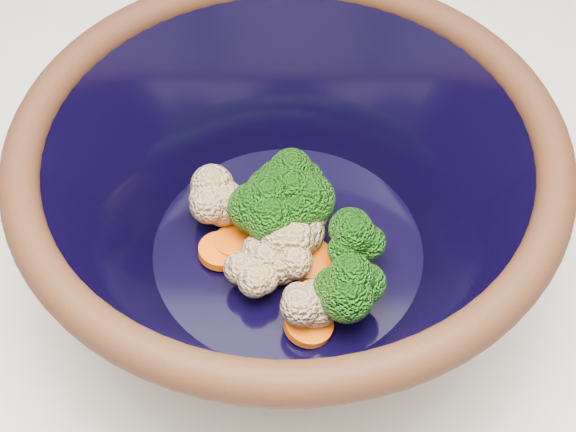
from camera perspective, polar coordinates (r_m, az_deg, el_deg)
name	(u,v)px	position (r m, az deg, el deg)	size (l,w,h in m)	color
mixing_bowl	(288,202)	(0.50, 0.00, 0.98)	(0.40, 0.40, 0.14)	black
vegetable_pile	(294,224)	(0.52, 0.46, -0.61)	(0.12, 0.14, 0.06)	#608442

